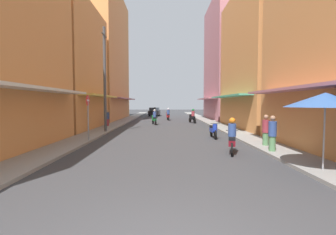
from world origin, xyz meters
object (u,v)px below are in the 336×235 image
object	(u,v)px
motorbike_black	(192,117)
motorbike_green	(154,118)
motorbike_maroon	(232,137)
pedestrian_foreground	(266,131)
street_sign_no_entry	(88,112)
motorbike_red	(168,115)
motorbike_blue	(213,130)
pedestrian_far	(272,135)
vendor_umbrella	(325,100)
parked_car	(154,112)
pedestrian_midway	(107,118)
utility_pole	(105,79)
motorbike_silver	(155,113)

from	to	relation	value
motorbike_black	motorbike_green	bearing A→B (deg)	-154.31
motorbike_maroon	pedestrian_foreground	world-z (taller)	pedestrian_foreground
motorbike_green	street_sign_no_entry	distance (m)	11.75
motorbike_red	motorbike_blue	bearing A→B (deg)	-80.57
motorbike_maroon	pedestrian_far	distance (m)	1.73
pedestrian_far	vendor_umbrella	distance (m)	3.34
motorbike_red	parked_car	xyz separation A→B (m)	(-2.22, 10.61, 0.04)
pedestrian_midway	utility_pole	bearing A→B (deg)	-78.48
motorbike_black	parked_car	world-z (taller)	motorbike_black
street_sign_no_entry	utility_pole	bearing A→B (deg)	91.34
motorbike_silver	street_sign_no_entry	distance (m)	23.91
utility_pole	street_sign_no_entry	xyz separation A→B (m)	(0.10, -4.28, -2.21)
motorbike_black	pedestrian_midway	distance (m)	9.49
parked_car	pedestrian_midway	bearing A→B (deg)	-99.86
street_sign_no_entry	motorbike_maroon	bearing A→B (deg)	-23.28
utility_pole	motorbike_black	bearing A→B (deg)	50.46
parked_car	pedestrian_foreground	distance (m)	30.81
street_sign_no_entry	motorbike_black	bearing A→B (deg)	61.15
motorbike_silver	motorbike_blue	bearing A→B (deg)	-78.25
motorbike_blue	vendor_umbrella	size ratio (longest dim) A/B	0.72
motorbike_red	pedestrian_far	xyz separation A→B (m)	(4.29, -20.89, 0.13)
pedestrian_midway	utility_pole	xyz separation A→B (m)	(0.89, -4.35, 3.12)
pedestrian_midway	utility_pole	distance (m)	5.43
vendor_umbrella	utility_pole	distance (m)	14.12
pedestrian_far	motorbike_silver	bearing A→B (deg)	103.02
motorbike_blue	pedestrian_far	size ratio (longest dim) A/B	1.09
pedestrian_foreground	street_sign_no_entry	bearing A→B (deg)	169.38
parked_car	pedestrian_foreground	world-z (taller)	pedestrian_foreground
motorbike_red	pedestrian_far	size ratio (longest dim) A/B	1.09
motorbike_blue	motorbike_red	size ratio (longest dim) A/B	1.00
pedestrian_far	street_sign_no_entry	distance (m)	9.54
pedestrian_far	motorbike_green	bearing A→B (deg)	111.77
motorbike_silver	pedestrian_foreground	distance (m)	26.30
motorbike_silver	utility_pole	distance (m)	19.91
motorbike_red	vendor_umbrella	distance (m)	24.37
pedestrian_foreground	utility_pole	bearing A→B (deg)	147.25
motorbike_black	pedestrian_foreground	distance (m)	15.12
motorbike_red	utility_pole	bearing A→B (deg)	-109.52
motorbike_silver	street_sign_no_entry	bearing A→B (deg)	-96.54
motorbike_blue	pedestrian_foreground	size ratio (longest dim) A/B	1.11
motorbike_silver	vendor_umbrella	bearing A→B (deg)	-77.73
motorbike_silver	motorbike_green	bearing A→B (deg)	-87.93
street_sign_no_entry	vendor_umbrella	bearing A→B (deg)	-33.80
motorbike_red	motorbike_maroon	bearing A→B (deg)	-82.97
pedestrian_foreground	utility_pole	distance (m)	11.56
pedestrian_foreground	motorbike_maroon	bearing A→B (deg)	-146.10
pedestrian_far	vendor_umbrella	xyz separation A→B (m)	(0.28, -2.98, 1.46)
motorbike_maroon	pedestrian_far	size ratio (longest dim) A/B	1.06
motorbike_blue	vendor_umbrella	world-z (taller)	vendor_umbrella
vendor_umbrella	street_sign_no_entry	xyz separation A→B (m)	(-9.23, 6.18, -0.58)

